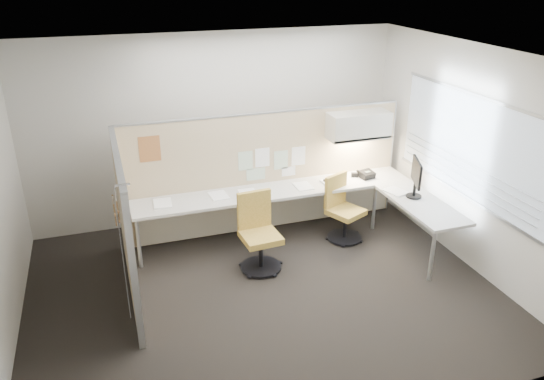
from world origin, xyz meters
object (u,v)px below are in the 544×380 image
object	(u,v)px
chair_left	(259,235)
phone	(366,175)
chair_right	(342,210)
desk	(301,199)
monitor	(416,176)

from	to	relation	value
chair_left	phone	xyz separation A→B (m)	(1.89, 0.71, 0.32)
chair_right	desk	bearing A→B (deg)	133.85
desk	monitor	distance (m)	1.60
chair_left	phone	bearing A→B (deg)	16.65
desk	chair_left	xyz separation A→B (m)	(-0.81, -0.58, -0.14)
desk	chair_left	world-z (taller)	chair_left
chair_left	desk	bearing A→B (deg)	31.60
chair_left	chair_right	xyz separation A→B (m)	(1.35, 0.37, -0.03)
monitor	phone	size ratio (longest dim) A/B	2.22
desk	phone	distance (m)	1.11
chair_left	chair_right	size ratio (longest dim) A/B	1.07
desk	monitor	bearing A→B (deg)	-26.88
desk	chair_right	bearing A→B (deg)	-21.39
chair_left	monitor	world-z (taller)	monitor
monitor	chair_right	bearing A→B (deg)	81.49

